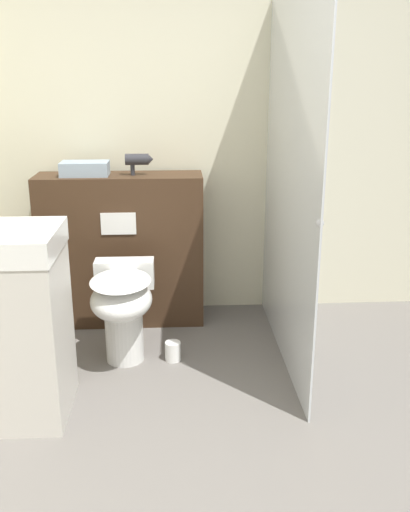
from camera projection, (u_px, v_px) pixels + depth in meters
wall_back at (187, 132)px, 3.82m from camera, size 8.00×0.06×2.50m
partition_panel at (122, 250)px, 3.80m from camera, size 1.07×0.33×1.01m
shower_glass at (289, 184)px, 3.17m from camera, size 0.04×1.49×2.08m
toilet at (123, 304)px, 3.27m from camera, size 0.35×0.55×0.56m
hair_drier at (138, 160)px, 3.61m from camera, size 0.18×0.07×0.14m
folded_towel at (85, 169)px, 3.61m from camera, size 0.30×0.18×0.09m
spare_toilet_roll at (173, 351)px, 3.37m from camera, size 0.09×0.09×0.12m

